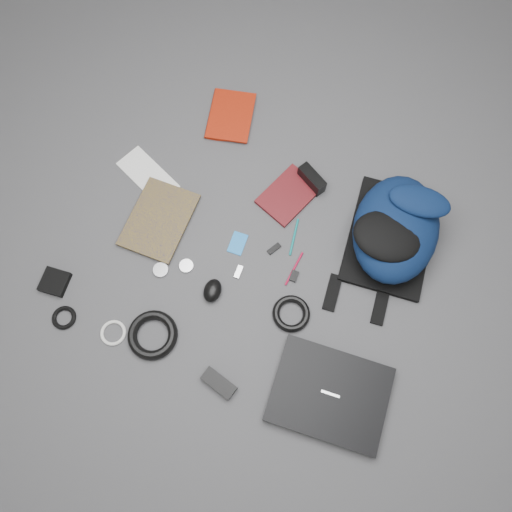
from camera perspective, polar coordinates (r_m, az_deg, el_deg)
The scene contains 24 objects.
ground at distance 1.75m, azimuth 0.00°, elevation -0.21°, with size 4.00×4.00×0.00m, color #4F4F51.
backpack at distance 1.76m, azimuth 15.69°, elevation 3.03°, with size 0.31×0.45×0.19m, color #071532, non-canonical shape.
laptop at distance 1.66m, azimuth 8.41°, elevation -15.36°, with size 0.36×0.28×0.04m, color black.
textbook_red at distance 2.02m, azimuth -5.35°, elevation 15.94°, with size 0.17×0.22×0.02m, color maroon.
comic_book at distance 1.86m, azimuth -13.86°, elevation 5.08°, with size 0.21×0.28×0.02m, color #AB8C0C.
envelope at distance 1.92m, azimuth -12.26°, elevation 9.04°, with size 0.24×0.11×0.00m, color white.
dvd_case at distance 1.84m, azimuth 3.73°, elevation 6.95°, with size 0.15×0.21×0.02m, color #480D10.
compact_camera at distance 1.85m, azimuth 6.38°, elevation 8.70°, with size 0.11×0.04×0.06m, color black.
sticker_disc at distance 1.86m, azimuth 5.28°, elevation 7.30°, with size 0.09×0.09×0.00m, color white.
pen_teal at distance 1.78m, azimuth 4.37°, elevation 2.19°, with size 0.01×0.01×0.14m, color #0D7B7B.
pen_red at distance 1.74m, azimuth 4.37°, elevation -1.45°, with size 0.01×0.01×0.13m, color #A80C31.
id_badge at distance 1.77m, azimuth -2.11°, elevation 1.46°, with size 0.05×0.08×0.00m, color #1C7ED9.
usb_black at distance 1.76m, azimuth 2.08°, elevation 0.84°, with size 0.02×0.05×0.01m, color black.
usb_silver at distance 1.73m, azimuth -2.01°, elevation -1.83°, with size 0.02×0.05×0.01m, color silver.
key_fob at distance 1.73m, azimuth 4.36°, elevation -2.30°, with size 0.02×0.04×0.01m, color black.
mouse at distance 1.70m, azimuth -5.00°, elevation -3.96°, with size 0.06×0.08×0.04m, color black.
headphone_left at distance 1.77m, azimuth -10.83°, elevation -1.58°, with size 0.05×0.05×0.01m, color #AAAAAC.
headphone_right at distance 1.76m, azimuth -7.97°, elevation -1.14°, with size 0.05×0.05×0.01m, color silver.
cable_coil at distance 1.69m, azimuth 4.04°, elevation -6.58°, with size 0.13×0.13×0.02m, color black.
power_brick at distance 1.66m, azimuth -4.27°, elevation -14.28°, with size 0.11×0.05×0.03m, color black.
power_cord_coil at distance 1.71m, azimuth -11.73°, elevation -8.82°, with size 0.17×0.17×0.03m, color black.
pouch at distance 1.85m, azimuth -22.02°, elevation -2.76°, with size 0.09×0.09×0.02m, color black.
earbud_coil at distance 1.81m, azimuth -21.09°, elevation -6.59°, with size 0.08×0.08×0.02m, color black.
white_cable_coil at distance 1.75m, azimuth -16.01°, elevation -8.44°, with size 0.09×0.09×0.01m, color white.
Camera 1 is at (0.28, -0.48, 1.66)m, focal length 35.00 mm.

